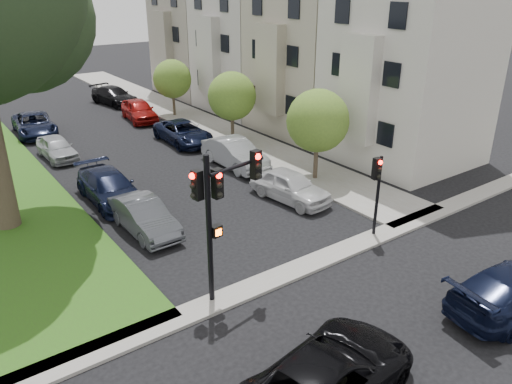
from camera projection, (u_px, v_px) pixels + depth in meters
ground at (342, 294)px, 16.85m from camera, size 140.00×140.00×0.00m
sidewalk_right at (183, 115)px, 38.31m from camera, size 3.50×44.00×0.12m
sidewalk_cross at (304, 267)px, 18.31m from camera, size 60.00×1.00×0.12m
house_a at (411, 36)px, 26.73m from camera, size 7.70×7.55×15.97m
house_b at (317, 26)px, 32.31m from camera, size 7.70×7.55×15.97m
house_c at (250, 18)px, 37.89m from camera, size 7.70×7.55×15.97m
house_d at (201, 13)px, 43.47m from camera, size 7.70×7.55×15.97m
small_tree_a at (318, 121)px, 25.08m from camera, size 3.19×3.19×4.78m
small_tree_b at (232, 96)px, 31.01m from camera, size 3.02×3.02×4.53m
small_tree_c at (172, 79)px, 37.11m from camera, size 2.85×2.85×4.28m
traffic_signal_main at (219, 201)px, 15.28m from camera, size 2.51×0.66×5.12m
traffic_signal_secondary at (377, 182)px, 19.58m from camera, size 0.46×0.37×3.48m
car_cross_near at (328, 376)px, 12.36m from camera, size 5.72×3.35×1.50m
car_parked_0 at (290, 186)px, 23.63m from camera, size 2.25×4.49×1.47m
car_parked_1 at (235, 153)px, 27.82m from camera, size 1.71×4.74×1.56m
car_parked_2 at (183, 132)px, 31.85m from camera, size 2.41×5.05×1.39m
car_parked_3 at (139, 110)px, 36.82m from camera, size 2.40×4.79×1.57m
car_parked_4 at (114, 96)px, 41.46m from camera, size 2.93×5.31×1.46m
car_parked_5 at (144, 216)px, 20.68m from camera, size 1.59×4.31×1.41m
car_parked_6 at (109, 187)px, 23.49m from camera, size 2.07×5.03×1.46m
car_parked_7 at (57, 148)px, 29.10m from camera, size 1.70×3.96×1.33m
car_parked_8 at (34, 124)px, 33.54m from camera, size 2.82×5.36×1.44m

